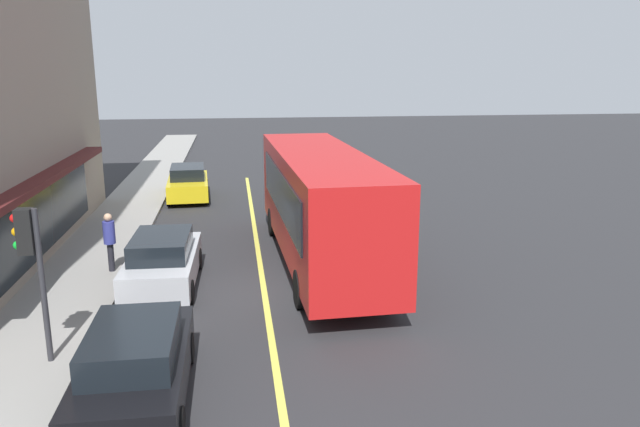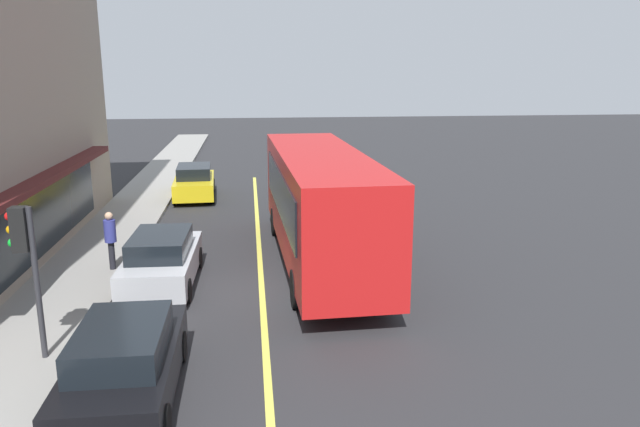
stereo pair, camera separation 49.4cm
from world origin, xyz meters
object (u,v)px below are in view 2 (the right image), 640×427
Objects in this scene: bus at (320,201)px; car_yellow at (194,182)px; car_black at (125,363)px; car_silver at (162,260)px; traffic_light at (24,247)px; pedestrian_at_corner at (110,235)px.

car_yellow is at bearing 24.52° from bus.
car_black is 0.99× the size of car_silver.
traffic_light is (-6.02, 6.62, 0.55)m from bus.
traffic_light is at bearing 132.29° from bus.
traffic_light is 0.73× the size of car_yellow.
car_silver is at bearing -125.41° from pedestrian_at_corner.
car_yellow is 11.93m from car_silver.
pedestrian_at_corner is (1.15, 1.62, 0.46)m from car_silver.
bus reaches higher than traffic_light.
bus reaches higher than pedestrian_at_corner.
car_silver is (-1.51, 4.65, -1.24)m from bus.
bus is 6.33m from pedestrian_at_corner.
bus is 5.05m from car_silver.
pedestrian_at_corner is (-0.36, 6.27, -0.78)m from bus.
pedestrian_at_corner is (7.33, 1.78, 0.46)m from car_black.
car_yellow is 2.51× the size of pedestrian_at_corner.
car_yellow is (16.44, -1.86, -1.79)m from traffic_light.
traffic_light reaches higher than car_yellow.
car_black and car_yellow have the same top height.
car_silver is 2.04m from pedestrian_at_corner.
traffic_light is 5.23m from car_silver.
car_yellow is at bearing 0.47° from car_silver.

